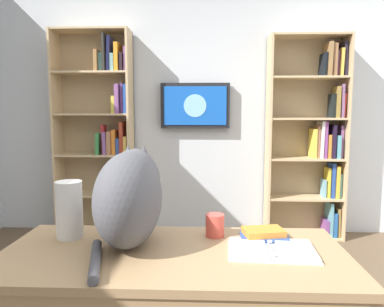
{
  "coord_description": "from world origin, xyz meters",
  "views": [
    {
      "loc": [
        -0.09,
        1.64,
        1.28
      ],
      "look_at": [
        0.03,
        -1.12,
        0.97
      ],
      "focal_mm": 33.9,
      "sensor_mm": 36.0,
      "label": 1
    }
  ],
  "objects_px": {
    "wall_mounted_tv": "(195,106)",
    "cat": "(130,193)",
    "bookshelf_right": "(103,134)",
    "paper_towel_roll": "(69,210)",
    "desk_book_stack": "(264,234)",
    "desk": "(173,285)",
    "open_binder": "(272,250)",
    "bookshelf_left": "(314,138)",
    "coffee_mug": "(215,225)"
  },
  "relations": [
    {
      "from": "wall_mounted_tv",
      "to": "open_binder",
      "type": "xyz_separation_m",
      "value": [
        -0.37,
        2.45,
        -0.59
      ]
    },
    {
      "from": "wall_mounted_tv",
      "to": "open_binder",
      "type": "height_order",
      "value": "wall_mounted_tv"
    },
    {
      "from": "bookshelf_right",
      "to": "open_binder",
      "type": "xyz_separation_m",
      "value": [
        -1.33,
        2.36,
        -0.3
      ]
    },
    {
      "from": "wall_mounted_tv",
      "to": "cat",
      "type": "bearing_deg",
      "value": 85.54
    },
    {
      "from": "bookshelf_left",
      "to": "coffee_mug",
      "type": "distance_m",
      "value": 2.44
    },
    {
      "from": "desk",
      "to": "cat",
      "type": "distance_m",
      "value": 0.39
    },
    {
      "from": "cat",
      "to": "bookshelf_right",
      "type": "bearing_deg",
      "value": -71.34
    },
    {
      "from": "paper_towel_roll",
      "to": "desk_book_stack",
      "type": "height_order",
      "value": "paper_towel_roll"
    },
    {
      "from": "desk",
      "to": "paper_towel_roll",
      "type": "bearing_deg",
      "value": -19.47
    },
    {
      "from": "bookshelf_right",
      "to": "cat",
      "type": "distance_m",
      "value": 2.41
    },
    {
      "from": "bookshelf_right",
      "to": "coffee_mug",
      "type": "xyz_separation_m",
      "value": [
        -1.11,
        2.19,
        -0.26
      ]
    },
    {
      "from": "desk",
      "to": "cat",
      "type": "bearing_deg",
      "value": -32.35
    },
    {
      "from": "bookshelf_right",
      "to": "cat",
      "type": "relative_size",
      "value": 3.55
    },
    {
      "from": "bookshelf_left",
      "to": "bookshelf_right",
      "type": "height_order",
      "value": "bookshelf_right"
    },
    {
      "from": "bookshelf_right",
      "to": "paper_towel_roll",
      "type": "height_order",
      "value": "bookshelf_right"
    },
    {
      "from": "desk",
      "to": "open_binder",
      "type": "relative_size",
      "value": 3.88
    },
    {
      "from": "wall_mounted_tv",
      "to": "bookshelf_right",
      "type": "bearing_deg",
      "value": 4.99
    },
    {
      "from": "desk",
      "to": "bookshelf_left",
      "type": "bearing_deg",
      "value": -116.86
    },
    {
      "from": "bookshelf_left",
      "to": "cat",
      "type": "bearing_deg",
      "value": 58.52
    },
    {
      "from": "open_binder",
      "to": "paper_towel_roll",
      "type": "distance_m",
      "value": 0.85
    },
    {
      "from": "paper_towel_roll",
      "to": "bookshelf_left",
      "type": "bearing_deg",
      "value": -126.71
    },
    {
      "from": "cat",
      "to": "coffee_mug",
      "type": "distance_m",
      "value": 0.39
    },
    {
      "from": "wall_mounted_tv",
      "to": "cat",
      "type": "distance_m",
      "value": 2.4
    },
    {
      "from": "paper_towel_roll",
      "to": "coffee_mug",
      "type": "distance_m",
      "value": 0.62
    },
    {
      "from": "desk",
      "to": "wall_mounted_tv",
      "type": "bearing_deg",
      "value": -90.04
    },
    {
      "from": "open_binder",
      "to": "desk",
      "type": "bearing_deg",
      "value": 4.82
    },
    {
      "from": "bookshelf_right",
      "to": "desk_book_stack",
      "type": "bearing_deg",
      "value": 120.71
    },
    {
      "from": "paper_towel_roll",
      "to": "coffee_mug",
      "type": "bearing_deg",
      "value": -176.2
    },
    {
      "from": "cat",
      "to": "open_binder",
      "type": "relative_size",
      "value": 1.73
    },
    {
      "from": "bookshelf_left",
      "to": "open_binder",
      "type": "xyz_separation_m",
      "value": [
        0.84,
        2.36,
        -0.26
      ]
    },
    {
      "from": "wall_mounted_tv",
      "to": "coffee_mug",
      "type": "relative_size",
      "value": 7.44
    },
    {
      "from": "bookshelf_right",
      "to": "open_binder",
      "type": "relative_size",
      "value": 6.15
    },
    {
      "from": "bookshelf_right",
      "to": "wall_mounted_tv",
      "type": "bearing_deg",
      "value": -175.01
    },
    {
      "from": "desk",
      "to": "paper_towel_roll",
      "type": "distance_m",
      "value": 0.54
    },
    {
      "from": "bookshelf_left",
      "to": "open_binder",
      "type": "relative_size",
      "value": 5.94
    },
    {
      "from": "bookshelf_right",
      "to": "coffee_mug",
      "type": "bearing_deg",
      "value": 116.94
    },
    {
      "from": "wall_mounted_tv",
      "to": "paper_towel_roll",
      "type": "bearing_deg",
      "value": 78.89
    },
    {
      "from": "desk",
      "to": "coffee_mug",
      "type": "xyz_separation_m",
      "value": [
        -0.16,
        -0.2,
        0.17
      ]
    },
    {
      "from": "wall_mounted_tv",
      "to": "desk",
      "type": "xyz_separation_m",
      "value": [
        0.0,
        2.48,
        -0.72
      ]
    },
    {
      "from": "open_binder",
      "to": "paper_towel_roll",
      "type": "height_order",
      "value": "paper_towel_roll"
    },
    {
      "from": "paper_towel_roll",
      "to": "desk_book_stack",
      "type": "relative_size",
      "value": 1.19
    },
    {
      "from": "open_binder",
      "to": "desk_book_stack",
      "type": "relative_size",
      "value": 1.68
    },
    {
      "from": "bookshelf_right",
      "to": "desk_book_stack",
      "type": "xyz_separation_m",
      "value": [
        -1.32,
        2.22,
        -0.29
      ]
    },
    {
      "from": "wall_mounted_tv",
      "to": "coffee_mug",
      "type": "distance_m",
      "value": 2.35
    },
    {
      "from": "bookshelf_left",
      "to": "cat",
      "type": "distance_m",
      "value": 2.67
    },
    {
      "from": "desk_book_stack",
      "to": "cat",
      "type": "bearing_deg",
      "value": 6.05
    },
    {
      "from": "wall_mounted_tv",
      "to": "bookshelf_left",
      "type": "bearing_deg",
      "value": 176.05
    },
    {
      "from": "open_binder",
      "to": "desk_book_stack",
      "type": "height_order",
      "value": "desk_book_stack"
    },
    {
      "from": "bookshelf_right",
      "to": "desk",
      "type": "bearing_deg",
      "value": 111.68
    },
    {
      "from": "coffee_mug",
      "to": "desk_book_stack",
      "type": "xyz_separation_m",
      "value": [
        -0.2,
        0.03,
        -0.03
      ]
    }
  ]
}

